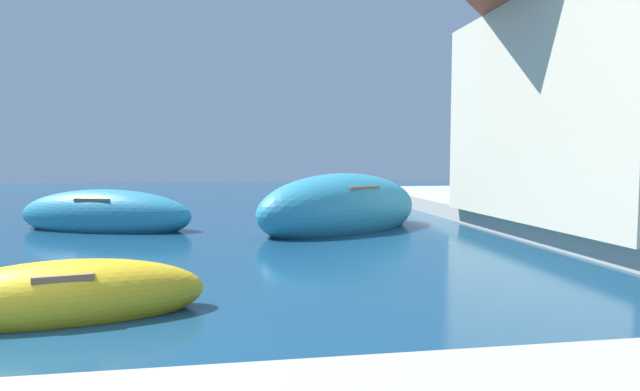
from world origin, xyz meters
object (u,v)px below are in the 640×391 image
at_px(quayside_tree, 614,118).
at_px(moored_boat_4, 67,297).
at_px(waterfront_building_main, 639,86).
at_px(moored_boat_6, 105,215).
at_px(moored_boat_3, 342,209).

bearing_deg(quayside_tree, moored_boat_4, -159.73).
bearing_deg(waterfront_building_main, moored_boat_4, -158.46).
relative_size(moored_boat_4, waterfront_building_main, 0.43).
distance_m(moored_boat_6, waterfront_building_main, 14.76).
bearing_deg(moored_boat_6, quayside_tree, 179.06).
bearing_deg(quayside_tree, moored_boat_3, 147.20).
height_order(moored_boat_4, moored_boat_6, moored_boat_6).
xyz_separation_m(moored_boat_4, quayside_tree, (10.98, 4.06, 2.73)).
bearing_deg(moored_boat_6, waterfront_building_main, -176.12).
xyz_separation_m(moored_boat_3, moored_boat_4, (-5.24, -7.76, -0.31)).
bearing_deg(moored_boat_3, quayside_tree, 113.71).
bearing_deg(waterfront_building_main, quayside_tree, -148.64).
xyz_separation_m(moored_boat_3, waterfront_building_main, (7.05, -2.91, 3.31)).
height_order(moored_boat_3, waterfront_building_main, waterfront_building_main).
distance_m(moored_boat_4, moored_boat_6, 8.94).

